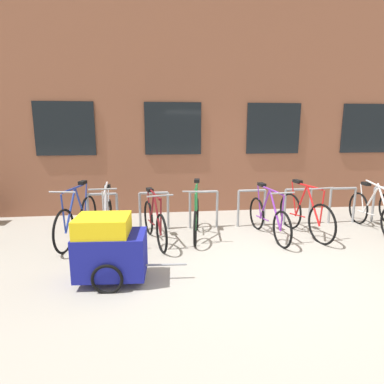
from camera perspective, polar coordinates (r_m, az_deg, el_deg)
name	(u,v)px	position (r m, az deg, el deg)	size (l,w,h in m)	color
ground_plane	(267,265)	(5.06, 13.26, -12.47)	(42.00, 42.00, 0.00)	#9E998E
storefront_building	(207,111)	(10.22, 2.61, 14.15)	(28.00, 5.13, 5.01)	brown
bike_rack	(252,204)	(6.72, 10.55, -2.05)	(6.61, 0.05, 0.78)	gray
bicycle_red	(305,215)	(6.46, 19.46, -3.83)	(0.46, 1.67, 1.04)	black
bicycle_purple	(268,218)	(6.16, 13.44, -4.48)	(0.44, 1.71, 0.99)	black
bicycle_white	(374,213)	(7.27, 29.71, -3.19)	(0.44, 1.78, 1.02)	black
bicycle_maroon	(154,222)	(5.78, -6.71, -5.33)	(0.53, 1.62, 0.97)	black
bicycle_silver	(107,222)	(5.88, -14.82, -5.14)	(0.44, 1.74, 1.10)	black
bicycle_green	(196,217)	(6.02, 0.76, -4.53)	(0.45, 1.58, 1.07)	black
bicycle_blue	(77,219)	(6.13, -19.75, -4.61)	(0.50, 1.76, 1.07)	black
bike_trailer	(110,248)	(4.41, -14.47, -9.66)	(1.47, 0.72, 0.92)	navy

